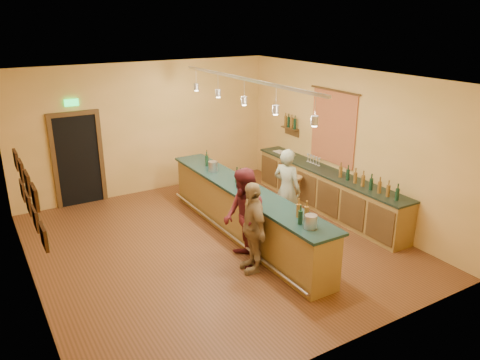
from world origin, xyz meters
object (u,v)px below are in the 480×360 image
bartender (287,190)px  customer_a (244,218)px  tasting_bar (244,209)px  bar_stool (294,183)px  customer_b (252,227)px  back_counter (327,190)px

bartender → customer_a: customer_a is taller
tasting_bar → bar_stool: 1.93m
bartender → customer_a: 1.71m
customer_a → customer_b: (0.00, -0.27, -0.07)m
bar_stool → back_counter: bearing=-45.5°
back_counter → bartender: (-1.35, -0.29, 0.37)m
bartender → back_counter: bearing=-97.9°
customer_b → customer_a: bearing=-168.4°
bartender → bar_stool: bartender is taller
back_counter → tasting_bar: bearing=-175.5°
bartender → bar_stool: bearing=-65.2°
customer_a → bar_stool: customer_a is taller
back_counter → bar_stool: 0.76m
customer_b → bar_stool: 3.01m
tasting_bar → customer_b: 1.31m
bar_stool → customer_b: bearing=-141.0°
bartender → tasting_bar: bearing=63.3°
back_counter → customer_a: (-2.86, -1.09, 0.40)m
back_counter → tasting_bar: size_ratio=0.89×
bartender → customer_b: bartender is taller
back_counter → bartender: bartender is taller
back_counter → bartender: size_ratio=2.64×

